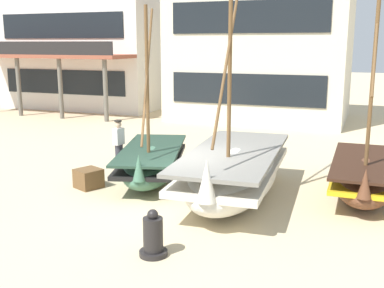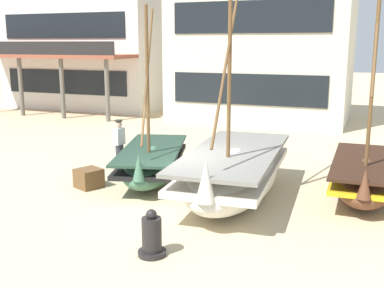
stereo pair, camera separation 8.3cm
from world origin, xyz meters
name	(u,v)px [view 1 (the left image)]	position (x,y,z in m)	size (l,w,h in m)	color
ground_plane	(178,204)	(0.00, 0.00, 0.00)	(120.00, 120.00, 0.00)	#CCB78E
fishing_boat_near_left	(152,162)	(-1.59, 1.71, 0.56)	(2.89, 4.70, 5.15)	#427056
fishing_boat_centre_large	(234,172)	(1.23, 0.90, 0.74)	(2.56, 5.76, 6.55)	silver
fishing_boat_far_right	(365,176)	(4.50, 2.43, 0.58)	(1.76, 4.55, 6.30)	brown
fisherman_by_hull	(119,146)	(-3.07, 2.31, 0.83)	(0.29, 0.40, 1.68)	#33333D
capstan_winch	(153,237)	(0.72, -2.98, 0.39)	(0.56, 0.56, 0.96)	black
cargo_crate	(89,178)	(-2.97, 0.36, 0.28)	(0.66, 0.66, 0.55)	brown
harbor_building_main	(262,53)	(-1.29, 14.90, 3.60)	(9.52, 6.72, 7.17)	beige
harbor_building_annex	(85,27)	(-12.93, 15.52, 5.08)	(10.39, 7.97, 10.17)	white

